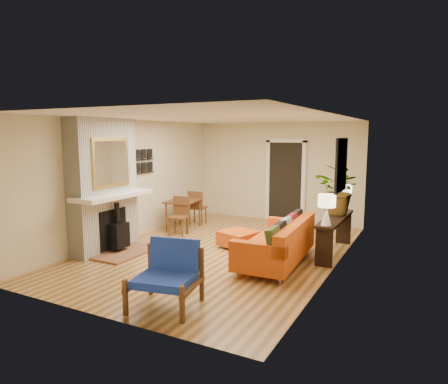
{
  "coord_description": "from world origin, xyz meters",
  "views": [
    {
      "loc": [
        3.63,
        -6.76,
        2.28
      ],
      "look_at": [
        0.0,
        0.2,
        1.15
      ],
      "focal_mm": 32.0,
      "sensor_mm": 36.0,
      "label": 1
    }
  ],
  "objects_px": {
    "lamp_far": "(344,194)",
    "dining_table": "(186,206)",
    "blue_chair": "(169,271)",
    "houseplant": "(339,190)",
    "sofa": "(281,243)",
    "console_table": "(335,225)",
    "lamp_near": "(327,206)",
    "ottoman": "(239,238)"
  },
  "relations": [
    {
      "from": "lamp_far",
      "to": "dining_table",
      "type": "bearing_deg",
      "value": -174.55
    },
    {
      "from": "blue_chair",
      "to": "lamp_far",
      "type": "bearing_deg",
      "value": 70.19
    },
    {
      "from": "dining_table",
      "to": "lamp_far",
      "type": "xyz_separation_m",
      "value": [
        3.65,
        0.35,
        0.49
      ]
    },
    {
      "from": "blue_chair",
      "to": "houseplant",
      "type": "relative_size",
      "value": 0.98
    },
    {
      "from": "sofa",
      "to": "dining_table",
      "type": "bearing_deg",
      "value": 153.82
    },
    {
      "from": "sofa",
      "to": "console_table",
      "type": "height_order",
      "value": "sofa"
    },
    {
      "from": "sofa",
      "to": "blue_chair",
      "type": "xyz_separation_m",
      "value": [
        -0.75,
        -2.34,
        0.1
      ]
    },
    {
      "from": "blue_chair",
      "to": "dining_table",
      "type": "xyz_separation_m",
      "value": [
        -2.17,
        3.77,
        0.11
      ]
    },
    {
      "from": "lamp_near",
      "to": "lamp_far",
      "type": "height_order",
      "value": "same"
    },
    {
      "from": "dining_table",
      "to": "houseplant",
      "type": "xyz_separation_m",
      "value": [
        3.64,
        -0.13,
        0.64
      ]
    },
    {
      "from": "dining_table",
      "to": "lamp_far",
      "type": "height_order",
      "value": "lamp_far"
    },
    {
      "from": "ottoman",
      "to": "dining_table",
      "type": "bearing_deg",
      "value": 154.87
    },
    {
      "from": "sofa",
      "to": "lamp_near",
      "type": "relative_size",
      "value": 4.06
    },
    {
      "from": "ottoman",
      "to": "console_table",
      "type": "height_order",
      "value": "console_table"
    },
    {
      "from": "ottoman",
      "to": "lamp_far",
      "type": "height_order",
      "value": "lamp_far"
    },
    {
      "from": "lamp_far",
      "to": "houseplant",
      "type": "xyz_separation_m",
      "value": [
        -0.01,
        -0.48,
        0.16
      ]
    },
    {
      "from": "ottoman",
      "to": "blue_chair",
      "type": "relative_size",
      "value": 0.86
    },
    {
      "from": "blue_chair",
      "to": "lamp_near",
      "type": "distance_m",
      "value": 3.05
    },
    {
      "from": "ottoman",
      "to": "console_table",
      "type": "relative_size",
      "value": 0.45
    },
    {
      "from": "ottoman",
      "to": "dining_table",
      "type": "relative_size",
      "value": 0.5
    },
    {
      "from": "blue_chair",
      "to": "console_table",
      "type": "relative_size",
      "value": 0.52
    },
    {
      "from": "ottoman",
      "to": "lamp_near",
      "type": "bearing_deg",
      "value": -10.0
    },
    {
      "from": "sofa",
      "to": "console_table",
      "type": "xyz_separation_m",
      "value": [
        0.73,
        1.02,
        0.21
      ]
    },
    {
      "from": "blue_chair",
      "to": "console_table",
      "type": "xyz_separation_m",
      "value": [
        1.48,
        3.36,
        0.11
      ]
    },
    {
      "from": "sofa",
      "to": "console_table",
      "type": "bearing_deg",
      "value": 54.39
    },
    {
      "from": "sofa",
      "to": "blue_chair",
      "type": "distance_m",
      "value": 2.46
    },
    {
      "from": "blue_chair",
      "to": "lamp_far",
      "type": "relative_size",
      "value": 1.8
    },
    {
      "from": "dining_table",
      "to": "lamp_near",
      "type": "xyz_separation_m",
      "value": [
        3.65,
        -1.18,
        0.49
      ]
    },
    {
      "from": "ottoman",
      "to": "lamp_far",
      "type": "relative_size",
      "value": 1.54
    },
    {
      "from": "ottoman",
      "to": "lamp_far",
      "type": "xyz_separation_m",
      "value": [
        1.83,
        1.2,
        0.87
      ]
    },
    {
      "from": "sofa",
      "to": "lamp_near",
      "type": "bearing_deg",
      "value": 19.49
    },
    {
      "from": "console_table",
      "to": "lamp_far",
      "type": "bearing_deg",
      "value": 90.0
    },
    {
      "from": "sofa",
      "to": "ottoman",
      "type": "relative_size",
      "value": 2.63
    },
    {
      "from": "dining_table",
      "to": "sofa",
      "type": "bearing_deg",
      "value": -26.18
    },
    {
      "from": "blue_chair",
      "to": "houseplant",
      "type": "height_order",
      "value": "houseplant"
    },
    {
      "from": "dining_table",
      "to": "houseplant",
      "type": "relative_size",
      "value": 1.68
    },
    {
      "from": "ottoman",
      "to": "blue_chair",
      "type": "height_order",
      "value": "blue_chair"
    },
    {
      "from": "console_table",
      "to": "dining_table",
      "type": "bearing_deg",
      "value": 173.51
    },
    {
      "from": "dining_table",
      "to": "ottoman",
      "type": "bearing_deg",
      "value": -25.13
    },
    {
      "from": "ottoman",
      "to": "lamp_near",
      "type": "distance_m",
      "value": 2.05
    },
    {
      "from": "lamp_far",
      "to": "houseplant",
      "type": "bearing_deg",
      "value": -91.19
    },
    {
      "from": "lamp_near",
      "to": "blue_chair",
      "type": "bearing_deg",
      "value": -119.77
    }
  ]
}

